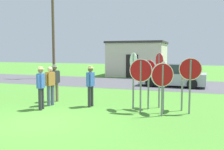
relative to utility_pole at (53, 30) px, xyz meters
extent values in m
plane|color=#47842D|center=(7.32, -12.46, -4.24)|extent=(80.00, 80.00, 0.00)
cube|color=#4C4C51|center=(7.32, -1.30, -4.23)|extent=(60.00, 6.40, 0.01)
cube|color=beige|center=(6.52, 4.71, -2.66)|extent=(5.21, 4.35, 3.14)
cube|color=#383333|center=(6.52, 4.71, -0.99)|extent=(5.41, 4.55, 0.20)
cube|color=black|center=(6.52, 2.51, -3.19)|extent=(1.10, 0.08, 2.10)
cylinder|color=brown|center=(0.00, 0.00, -0.18)|extent=(0.24, 0.24, 8.11)
cube|color=#A5A8AD|center=(10.56, -2.02, -3.71)|extent=(4.38, 2.01, 0.76)
cube|color=#2D333D|center=(10.81, -2.04, -3.03)|extent=(2.31, 1.64, 0.60)
cylinder|color=black|center=(9.19, -2.86, -3.92)|extent=(0.65, 0.25, 0.64)
cylinder|color=black|center=(9.28, -1.06, -3.92)|extent=(0.65, 0.25, 0.64)
cylinder|color=black|center=(11.85, -2.99, -3.92)|extent=(0.65, 0.25, 0.64)
cylinder|color=black|center=(11.94, -1.19, -3.92)|extent=(0.65, 0.25, 0.64)
cylinder|color=slate|center=(10.98, -10.36, -3.31)|extent=(0.10, 0.10, 1.86)
cylinder|color=white|center=(10.98, -10.36, -2.74)|extent=(0.74, 0.48, 0.87)
cylinder|color=#B70F14|center=(10.98, -10.37, -2.74)|extent=(0.68, 0.45, 0.80)
cylinder|color=slate|center=(10.96, -9.88, -3.28)|extent=(0.10, 0.10, 1.91)
cylinder|color=white|center=(10.96, -9.88, -2.62)|extent=(0.37, 0.62, 0.71)
cylinder|color=#B70F14|center=(10.97, -9.87, -2.62)|extent=(0.35, 0.58, 0.66)
cylinder|color=slate|center=(10.13, -10.10, -3.24)|extent=(0.07, 0.07, 1.99)
cylinder|color=white|center=(10.13, -10.10, -2.61)|extent=(0.89, 0.05, 0.89)
cylinder|color=#B70F14|center=(10.13, -10.11, -2.61)|extent=(0.82, 0.05, 0.82)
cylinder|color=slate|center=(10.67, -9.00, -3.12)|extent=(0.11, 0.11, 2.24)
cylinder|color=white|center=(10.67, -9.00, -2.27)|extent=(0.41, 0.53, 0.66)
cylinder|color=#B70F14|center=(10.66, -9.01, -2.27)|extent=(0.38, 0.50, 0.61)
cylinder|color=slate|center=(11.60, -9.26, -3.31)|extent=(0.07, 0.07, 1.85)
cylinder|color=white|center=(11.60, -9.26, -2.69)|extent=(0.03, 0.74, 0.74)
cylinder|color=#B70F14|center=(11.61, -9.26, -2.69)|extent=(0.04, 0.68, 0.68)
cylinder|color=slate|center=(10.30, -9.42, -3.26)|extent=(0.09, 0.09, 1.95)
cylinder|color=white|center=(10.30, -9.42, -2.58)|extent=(0.65, 0.32, 0.72)
cylinder|color=#B70F14|center=(10.30, -9.43, -2.58)|extent=(0.61, 0.30, 0.66)
cylinder|color=slate|center=(9.72, -9.62, -3.12)|extent=(0.11, 0.11, 2.24)
cylinder|color=white|center=(9.72, -9.62, -2.29)|extent=(0.46, 0.56, 0.71)
cylinder|color=#B70F14|center=(9.73, -9.61, -2.29)|extent=(0.43, 0.52, 0.66)
cylinder|color=slate|center=(11.91, -9.70, -3.22)|extent=(0.09, 0.14, 2.04)
cylinder|color=white|center=(11.91, -9.70, -2.55)|extent=(0.83, 0.18, 0.84)
cylinder|color=#B70F14|center=(11.91, -9.71, -2.55)|extent=(0.77, 0.17, 0.78)
cylinder|color=#2D2D33|center=(6.22, -10.79, -3.80)|extent=(0.14, 0.14, 0.88)
cylinder|color=#2D2D33|center=(6.27, -11.01, -3.80)|extent=(0.14, 0.14, 0.88)
cube|color=#3860B7|center=(6.24, -10.90, -3.07)|extent=(0.29, 0.40, 0.58)
cylinder|color=#3860B7|center=(6.19, -10.67, -3.09)|extent=(0.09, 0.09, 0.52)
cylinder|color=#3860B7|center=(6.29, -11.14, -3.09)|extent=(0.09, 0.09, 0.52)
sphere|color=#9E7051|center=(6.24, -10.90, -2.65)|extent=(0.21, 0.21, 0.21)
cylinder|color=beige|center=(6.24, -10.90, -2.59)|extent=(0.31, 0.31, 0.02)
cylinder|color=beige|center=(6.24, -10.90, -2.54)|extent=(0.19, 0.19, 0.09)
cylinder|color=#2D2D33|center=(7.91, -9.65, -3.80)|extent=(0.14, 0.14, 0.88)
cylinder|color=#2D2D33|center=(7.89, -9.86, -3.80)|extent=(0.14, 0.14, 0.88)
cube|color=#3860B7|center=(7.90, -9.76, -3.07)|extent=(0.24, 0.37, 0.58)
cylinder|color=#3860B7|center=(7.91, -9.52, -3.09)|extent=(0.09, 0.09, 0.52)
cylinder|color=#3860B7|center=(7.88, -9.99, -3.09)|extent=(0.09, 0.09, 0.52)
sphere|color=brown|center=(7.90, -9.76, -2.65)|extent=(0.21, 0.21, 0.21)
cylinder|color=beige|center=(7.90, -9.76, -2.59)|extent=(0.31, 0.32, 0.02)
cylinder|color=beige|center=(7.90, -9.76, -2.54)|extent=(0.19, 0.19, 0.09)
cylinder|color=#7A6B56|center=(5.94, -9.22, -3.80)|extent=(0.14, 0.14, 0.88)
cylinder|color=#7A6B56|center=(5.85, -9.42, -3.80)|extent=(0.14, 0.14, 0.88)
cube|color=#333338|center=(5.90, -9.32, -3.07)|extent=(0.35, 0.42, 0.58)
cylinder|color=#333338|center=(5.99, -9.10, -3.09)|extent=(0.09, 0.09, 0.52)
cylinder|color=#333338|center=(5.80, -9.54, -3.09)|extent=(0.09, 0.09, 0.52)
sphere|color=brown|center=(5.90, -9.32, -2.65)|extent=(0.21, 0.21, 0.21)
cylinder|color=gray|center=(5.90, -9.32, -2.59)|extent=(0.31, 0.32, 0.02)
cylinder|color=gray|center=(5.90, -9.32, -2.54)|extent=(0.19, 0.19, 0.09)
cylinder|color=#4C5670|center=(6.19, -10.01, -3.80)|extent=(0.14, 0.14, 0.88)
cylinder|color=#4C5670|center=(6.14, -10.22, -3.80)|extent=(0.14, 0.14, 0.88)
cube|color=#B27533|center=(6.17, -10.12, -3.07)|extent=(0.29, 0.40, 0.58)
cylinder|color=#B27533|center=(6.22, -9.88, -3.09)|extent=(0.09, 0.09, 0.52)
cylinder|color=#B27533|center=(6.11, -10.35, -3.09)|extent=(0.09, 0.09, 0.52)
sphere|color=beige|center=(6.17, -10.12, -2.65)|extent=(0.21, 0.21, 0.21)
camera|label=1|loc=(12.17, -19.33, -1.93)|focal=40.03mm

